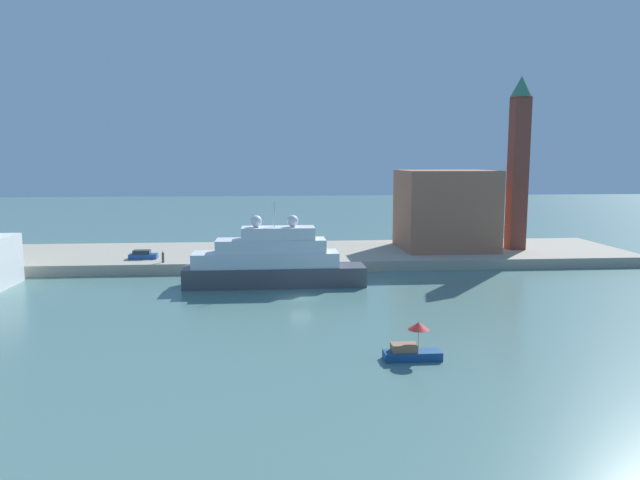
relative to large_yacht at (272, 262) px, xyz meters
The scene contains 9 objects.
ground 8.82m from the large_yacht, 65.89° to the right, with size 400.00×400.00×0.00m, color slate.
quay_dock 20.31m from the large_yacht, 80.38° to the left, with size 110.00×22.87×1.55m, color #ADA38E.
large_yacht is the anchor object (origin of this frame).
small_motorboat 32.51m from the large_yacht, 69.45° to the right, with size 4.78×1.78×3.18m.
harbor_building 35.84m from the large_yacht, 34.95° to the left, with size 14.91×13.76×13.11m, color #9E664C.
bell_tower 46.79m from the large_yacht, 24.74° to the left, with size 3.53×3.53×28.29m.
parked_car 23.84m from the large_yacht, 144.71° to the left, with size 4.18×1.74×1.32m.
person_figure 18.78m from the large_yacht, 147.52° to the left, with size 0.36×0.36×1.66m.
mooring_bollard 11.10m from the large_yacht, 61.15° to the left, with size 0.40×0.40×0.83m, color black.
Camera 1 is at (-3.62, -69.84, 16.53)m, focal length 33.57 mm.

